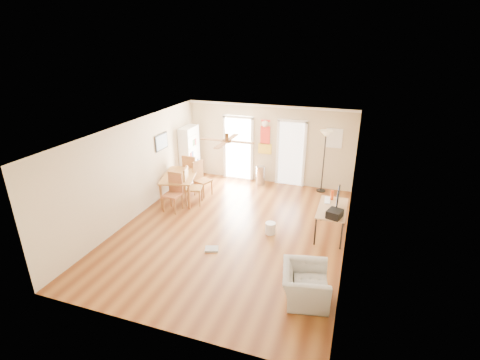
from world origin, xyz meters
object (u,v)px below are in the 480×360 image
at_px(printer, 335,214).
at_px(torchiere_lamp, 324,162).
at_px(dining_chair_right_a, 203,179).
at_px(dining_chair_near, 172,193).
at_px(dining_table, 180,187).
at_px(trash_can, 260,175).
at_px(bookshelf, 190,154).
at_px(computer_desk, 331,221).
at_px(armchair, 305,284).
at_px(dining_chair_far, 192,171).
at_px(dining_chair_right_b, 194,186).
at_px(wastebasket_a, 270,228).

bearing_deg(printer, torchiere_lamp, 118.42).
distance_m(dining_chair_right_a, dining_chair_near, 1.30).
bearing_deg(dining_table, trash_can, 42.96).
bearing_deg(torchiere_lamp, dining_chair_near, -144.17).
distance_m(dining_chair_near, trash_can, 3.21).
bearing_deg(torchiere_lamp, dining_chair_right_a, -156.50).
height_order(bookshelf, computer_desk, bookshelf).
bearing_deg(computer_desk, dining_table, 171.48).
distance_m(bookshelf, printer, 5.66).
distance_m(bookshelf, armchair, 6.69).
xyz_separation_m(dining_chair_near, armchair, (4.12, -2.45, -0.22)).
xyz_separation_m(dining_table, computer_desk, (4.51, -0.68, -0.02)).
bearing_deg(printer, dining_table, -177.27).
distance_m(dining_chair_far, computer_desk, 4.80).
xyz_separation_m(bookshelf, dining_chair_right_b, (0.94, -1.68, -0.38)).
xyz_separation_m(bookshelf, printer, (4.99, -2.65, -0.11)).
height_order(dining_table, wastebasket_a, dining_table).
distance_m(torchiere_lamp, wastebasket_a, 3.32).
height_order(dining_table, computer_desk, dining_table).
bearing_deg(bookshelf, dining_table, -90.48).
bearing_deg(dining_table, torchiere_lamp, 25.98).
relative_size(bookshelf, torchiere_lamp, 0.94).
height_order(trash_can, wastebasket_a, trash_can).
distance_m(dining_table, dining_chair_right_a, 0.72).
bearing_deg(dining_chair_right_a, dining_chair_right_b, -162.03).
xyz_separation_m(dining_table, dining_chair_near, (0.18, -0.80, 0.16)).
height_order(bookshelf, trash_can, bookshelf).
xyz_separation_m(dining_chair_right_a, dining_chair_right_b, (0.00, -0.65, 0.02)).
relative_size(dining_chair_near, computer_desk, 0.80).
relative_size(bookshelf, dining_chair_right_b, 1.69).
xyz_separation_m(trash_can, wastebasket_a, (1.11, -3.00, -0.17)).
xyz_separation_m(bookshelf, wastebasket_a, (3.50, -2.63, -0.78)).
distance_m(dining_chair_right_b, dining_chair_far, 1.23).
xyz_separation_m(dining_chair_right_b, torchiere_lamp, (3.42, 2.13, 0.44)).
relative_size(bookshelf, dining_chair_far, 1.66).
bearing_deg(dining_chair_right_a, dining_table, 147.08).
xyz_separation_m(dining_chair_near, computer_desk, (4.33, 0.13, -0.18)).
distance_m(dining_chair_right_a, dining_chair_far, 0.73).
bearing_deg(armchair, torchiere_lamp, -7.54).
relative_size(trash_can, printer, 1.80).
distance_m(dining_table, computer_desk, 4.56).
bearing_deg(dining_chair_right_a, torchiere_lamp, -48.53).
bearing_deg(wastebasket_a, armchair, -60.22).
bearing_deg(bookshelf, dining_chair_right_b, -76.06).
bearing_deg(dining_chair_near, bookshelf, 107.34).
distance_m(dining_table, printer, 4.77).
height_order(dining_chair_near, armchair, dining_chair_near).
distance_m(dining_chair_near, torchiere_lamp, 4.70).
bearing_deg(computer_desk, dining_chair_near, -178.35).
bearing_deg(dining_chair_far, trash_can, -153.92).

